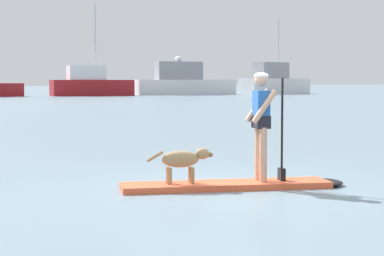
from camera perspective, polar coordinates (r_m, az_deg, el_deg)
ground_plane at (r=10.77m, az=2.87°, el=-5.10°), size 400.00×400.00×0.00m
paddleboard at (r=10.82m, az=4.06°, el=-4.79°), size 3.60×1.95×0.10m
person_paddler at (r=10.81m, az=5.91°, el=0.83°), size 0.68×0.59×1.73m
dog at (r=10.56m, az=-0.73°, el=-2.71°), size 1.00×0.46×0.55m
moored_boat_outer at (r=77.32m, az=-8.52°, el=3.67°), size 9.52×4.89×10.31m
moored_boat_far_port at (r=82.05m, az=-0.73°, el=3.86°), size 12.60×5.03×4.63m
moored_boat_center at (r=87.86m, az=6.90°, el=3.87°), size 9.88×3.69×9.75m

